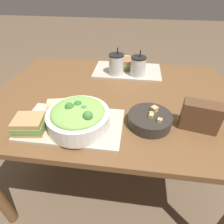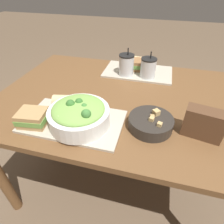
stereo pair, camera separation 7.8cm
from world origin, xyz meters
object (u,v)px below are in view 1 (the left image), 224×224
(sandwich_far, at_px, (125,64))
(drink_cup_dark, at_px, (116,65))
(sandwich_near, at_px, (30,124))
(chip_bag, at_px, (200,116))
(baguette_far, at_px, (127,60))
(drink_cup_red, at_px, (138,67))
(salad_bowl, at_px, (78,117))
(soup_bowl, at_px, (150,119))
(baguette_near, at_px, (68,105))

(sandwich_far, height_order, drink_cup_dark, drink_cup_dark)
(sandwich_near, xyz_separation_m, chip_bag, (0.70, 0.12, 0.02))
(baguette_far, relative_size, drink_cup_red, 1.10)
(drink_cup_dark, height_order, drink_cup_red, drink_cup_dark)
(salad_bowl, xyz_separation_m, drink_cup_dark, (0.10, 0.53, 0.01))
(drink_cup_red, xyz_separation_m, chip_bag, (0.27, -0.46, -0.00))
(soup_bowl, bearing_deg, sandwich_far, 105.38)
(sandwich_near, distance_m, drink_cup_red, 0.73)
(sandwich_near, height_order, sandwich_far, same)
(salad_bowl, distance_m, baguette_near, 0.14)
(chip_bag, bearing_deg, baguette_near, -172.44)
(salad_bowl, relative_size, baguette_near, 1.41)
(baguette_far, bearing_deg, chip_bag, -146.64)
(sandwich_near, xyz_separation_m, sandwich_far, (0.34, 0.68, -0.00))
(baguette_near, distance_m, drink_cup_dark, 0.46)
(sandwich_near, distance_m, sandwich_far, 0.76)
(soup_bowl, bearing_deg, salad_bowl, -167.77)
(baguette_far, xyz_separation_m, drink_cup_red, (0.08, -0.16, 0.03))
(drink_cup_dark, distance_m, chip_bag, 0.62)
(sandwich_near, bearing_deg, drink_cup_dark, 55.59)
(sandwich_near, bearing_deg, baguette_far, 57.13)
(drink_cup_dark, xyz_separation_m, drink_cup_red, (0.14, 0.00, -0.00))
(sandwich_far, relative_size, chip_bag, 0.89)
(sandwich_far, bearing_deg, salad_bowl, -109.95)
(sandwich_far, bearing_deg, baguette_near, -120.71)
(salad_bowl, relative_size, soup_bowl, 1.37)
(sandwich_far, xyz_separation_m, baguette_far, (0.01, 0.07, -0.00))
(salad_bowl, xyz_separation_m, drink_cup_red, (0.24, 0.53, 0.00))
(sandwich_near, xyz_separation_m, drink_cup_dark, (0.29, 0.59, 0.03))
(salad_bowl, bearing_deg, chip_bag, 7.90)
(soup_bowl, relative_size, baguette_far, 1.07)
(salad_bowl, distance_m, soup_bowl, 0.31)
(sandwich_near, height_order, chip_bag, chip_bag)
(baguette_far, bearing_deg, drink_cup_dark, 164.68)
(sandwich_near, xyz_separation_m, baguette_near, (0.11, 0.16, -0.00))
(sandwich_far, xyz_separation_m, drink_cup_dark, (-0.05, -0.10, 0.03))
(baguette_near, distance_m, chip_bag, 0.59)
(sandwich_near, xyz_separation_m, drink_cup_red, (0.43, 0.59, 0.02))
(baguette_near, bearing_deg, drink_cup_dark, -34.93)
(soup_bowl, distance_m, sandwich_near, 0.51)
(chip_bag, bearing_deg, drink_cup_dark, 142.67)
(sandwich_far, height_order, baguette_far, sandwich_far)
(sandwich_near, relative_size, sandwich_far, 0.93)
(soup_bowl, height_order, sandwich_far, same)
(salad_bowl, distance_m, chip_bag, 0.51)
(soup_bowl, height_order, drink_cup_dark, drink_cup_dark)
(soup_bowl, xyz_separation_m, drink_cup_dark, (-0.20, 0.47, 0.04))
(salad_bowl, distance_m, baguette_far, 0.71)
(soup_bowl, relative_size, baguette_near, 1.03)
(sandwich_near, bearing_deg, chip_bag, 2.12)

